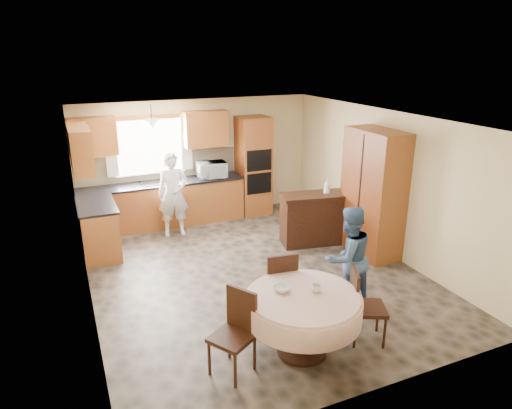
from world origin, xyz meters
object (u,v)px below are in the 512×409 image
Objects in this scene: oven_tower at (253,166)px; chair_back at (279,283)px; cupboard at (373,193)px; chair_right at (362,302)px; dining_table at (303,308)px; chair_left at (236,328)px; person_dining at (348,258)px; sideboard at (314,220)px; person_sink at (173,194)px.

oven_tower reaches higher than chair_back.
chair_back is at bearing -151.72° from cupboard.
dining_table is at bearing 109.54° from chair_right.
chair_right is at bearing 54.66° from chair_left.
oven_tower is at bearing 122.91° from chair_left.
person_dining is at bearing -175.72° from chair_back.
chair_back is at bearing -119.66° from sideboard.
sideboard is 0.85× the size of person_dining.
dining_table is 1.40× the size of chair_left.
oven_tower reaches higher than sideboard.
person_sink is at bearing -163.83° from oven_tower.
chair_right is (0.79, -0.07, -0.08)m from dining_table.
oven_tower is 1.29× the size of person_sink.
sideboard is at bearing -79.79° from oven_tower.
chair_back is (0.88, 0.69, 0.02)m from chair_left.
oven_tower is 2.14m from sideboard.
oven_tower is 1.55× the size of dining_table.
person_dining is at bearing 76.89° from chair_left.
person_sink is at bearing 157.84° from sideboard.
sideboard is at bearing 5.34° from chair_right.
person_dining is (1.56, -3.57, -0.08)m from person_sink.
chair_right is at bearing -98.70° from sideboard.
person_dining is at bearing 3.75° from chair_right.
dining_table is 1.43× the size of chair_right.
chair_right is (1.62, -0.10, -0.01)m from chair_left.
oven_tower reaches higher than dining_table.
person_dining is (1.03, -0.05, 0.19)m from chair_back.
person_sink is at bearing -74.27° from chair_back.
sideboard is 1.26× the size of chair_back.
chair_left is 1.02× the size of chair_right.
sideboard is 2.74m from person_sink.
sideboard is 1.32× the size of chair_right.
cupboard is 3.26m from dining_table.
chair_right is 0.58× the size of person_sink.
chair_left reaches higher than sideboard.
sideboard is 3.79m from chair_left.
chair_left is (-2.62, -2.74, 0.09)m from sideboard.
chair_right is at bearing 64.65° from person_dining.
oven_tower is at bearing 110.87° from sideboard.
sideboard is 2.24m from person_dining.
chair_right is at bearing -67.22° from person_sink.
chair_right is at bearing -128.94° from cupboard.
oven_tower is at bearing 22.44° from person_sink.
oven_tower is 2.22× the size of chair_right.
dining_table is at bearing -77.14° from person_sink.
chair_back is (-1.74, -2.05, 0.10)m from sideboard.
cupboard reaches higher than dining_table.
person_sink is 3.90m from person_dining.
person_dining is at bearing -60.07° from person_sink.
dining_table is 0.73m from chair_back.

